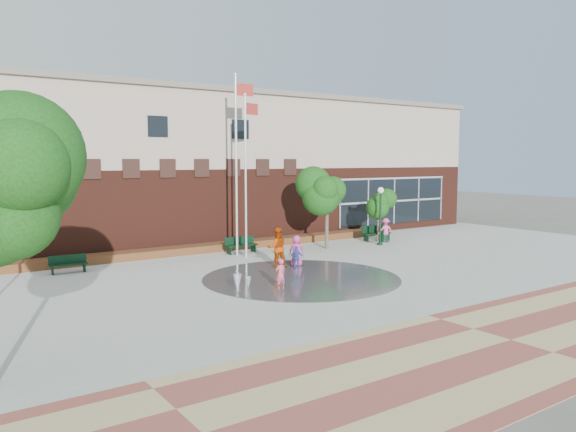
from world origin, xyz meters
TOP-DOWN VIEW (x-y plane):
  - ground at (0.00, 0.00)m, footprint 120.00×120.00m
  - plaza_concrete at (0.00, 4.00)m, footprint 46.00×18.00m
  - paver_band at (0.00, -7.00)m, footprint 46.00×6.00m
  - splash_pad at (0.00, 3.00)m, footprint 8.40×8.40m
  - library_building at (0.00, 17.48)m, footprint 44.40×10.40m
  - flower_bed at (0.00, 11.60)m, footprint 26.00×1.20m
  - flagpole_left at (0.66, 9.61)m, footprint 1.12×0.18m
  - flagpole_right at (0.62, 8.62)m, footprint 1.00×0.37m
  - lamp_right at (9.31, 7.91)m, footprint 0.36×0.36m
  - bench_left at (-7.90, 9.79)m, footprint 1.64×0.55m
  - bench_mid at (1.11, 10.05)m, footprint 1.80×0.51m
  - bench_right at (10.37, 9.30)m, footprint 1.96×0.76m
  - trash_can at (10.45, 8.70)m, footprint 0.60×0.60m
  - tree_mid at (5.88, 8.65)m, footprint 2.84×2.84m
  - tree_small_right at (10.30, 9.10)m, footprint 1.91×1.91m
  - water_jet_a at (-3.47, 2.37)m, footprint 0.34×0.34m
  - water_jet_b at (-2.83, 2.62)m, footprint 0.20×0.20m
  - child_splash at (-1.86, 1.82)m, footprint 0.45×0.30m
  - adult_red at (0.47, 5.57)m, footprint 1.10×0.97m
  - adult_pink at (1.44, 5.38)m, footprint 0.86×0.80m
  - child_blue at (0.97, 4.70)m, footprint 0.66×0.62m
  - person_bench at (10.40, 8.56)m, footprint 1.10×0.87m

SIDE VIEW (x-z plane):
  - ground at x=0.00m, z-range 0.00..0.00m
  - flower_bed at x=0.00m, z-range -0.20..0.20m
  - water_jet_a at x=-3.47m, z-range -0.33..0.33m
  - water_jet_b at x=-2.83m, z-range -0.23..0.23m
  - plaza_concrete at x=0.00m, z-range 0.00..0.01m
  - paver_band at x=0.00m, z-range 0.00..0.01m
  - splash_pad at x=0.00m, z-range 0.00..0.01m
  - bench_left at x=-7.90m, z-range -0.14..0.67m
  - bench_mid at x=1.11m, z-range -0.16..0.74m
  - bench_right at x=10.37m, z-range -0.17..0.79m
  - trash_can at x=10.45m, z-range 0.01..1.00m
  - child_blue at x=0.97m, z-range 0.00..1.10m
  - child_splash at x=-1.86m, z-range 0.00..1.21m
  - adult_pink at x=1.44m, z-range 0.00..1.48m
  - person_bench at x=10.40m, z-range 0.00..1.50m
  - adult_red at x=0.47m, z-range 0.00..1.92m
  - lamp_right at x=9.31m, z-range 0.42..3.86m
  - tree_small_right at x=10.30m, z-range 0.75..4.02m
  - tree_mid at x=5.88m, z-range 1.09..5.89m
  - library_building at x=0.00m, z-range 0.04..9.24m
  - flagpole_right at x=0.62m, z-range 0.49..8.87m
  - flagpole_left at x=0.66m, z-range 0.54..10.03m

